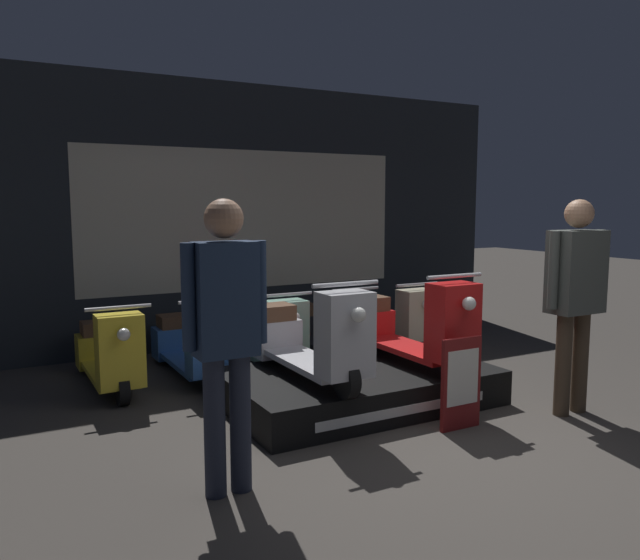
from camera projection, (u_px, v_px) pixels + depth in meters
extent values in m
plane|color=#423D38|center=(458.00, 450.00, 4.47)|extent=(30.00, 30.00, 0.00)
cube|color=#23282D|center=(246.00, 216.00, 7.74)|extent=(7.44, 0.08, 3.20)
cube|color=beige|center=(248.00, 220.00, 7.71)|extent=(4.09, 0.01, 1.70)
cube|color=black|center=(359.00, 386.00, 5.49)|extent=(2.30, 1.37, 0.30)
cube|color=silver|center=(405.00, 411.00, 4.89)|extent=(1.61, 0.01, 0.08)
cylinder|color=black|center=(346.00, 379.00, 4.65)|extent=(0.09, 0.29, 0.29)
cylinder|color=black|center=(275.00, 345.00, 5.77)|extent=(0.09, 0.29, 0.29)
cube|color=#BCBCC1|center=(307.00, 361.00, 5.21)|extent=(0.37, 1.20, 0.05)
cube|color=#BCBCC1|center=(345.00, 335.00, 4.63)|extent=(0.39, 0.27, 0.64)
cube|color=#BCBCC1|center=(276.00, 337.00, 5.74)|extent=(0.41, 0.31, 0.34)
cube|color=brown|center=(276.00, 312.00, 5.70)|extent=(0.30, 0.28, 0.14)
cylinder|color=silver|center=(346.00, 284.00, 4.57)|extent=(0.55, 0.03, 0.03)
sphere|color=white|center=(359.00, 315.00, 4.44)|extent=(0.11, 0.11, 0.11)
cylinder|color=black|center=(453.00, 362.00, 5.14)|extent=(0.09, 0.29, 0.29)
cylinder|color=black|center=(368.00, 334.00, 6.26)|extent=(0.09, 0.29, 0.29)
cube|color=red|center=(407.00, 348.00, 5.70)|extent=(0.37, 1.20, 0.05)
cube|color=red|center=(453.00, 322.00, 5.12)|extent=(0.39, 0.27, 0.64)
cube|color=red|center=(370.00, 327.00, 6.23)|extent=(0.41, 0.31, 0.34)
cube|color=brown|center=(370.00, 303.00, 6.19)|extent=(0.30, 0.28, 0.14)
cylinder|color=silver|center=(455.00, 276.00, 5.06)|extent=(0.55, 0.03, 0.03)
sphere|color=white|center=(469.00, 304.00, 4.93)|extent=(0.11, 0.11, 0.11)
cylinder|color=black|center=(122.00, 389.00, 5.43)|extent=(0.09, 0.29, 0.29)
cylinder|color=black|center=(97.00, 357.00, 6.55)|extent=(0.09, 0.29, 0.29)
cube|color=yellow|center=(109.00, 372.00, 5.99)|extent=(0.37, 1.20, 0.05)
cube|color=yellow|center=(120.00, 351.00, 5.41)|extent=(0.39, 0.27, 0.64)
cube|color=yellow|center=(97.00, 350.00, 6.52)|extent=(0.41, 0.31, 0.34)
cube|color=brown|center=(97.00, 328.00, 6.48)|extent=(0.30, 0.28, 0.14)
cylinder|color=silver|center=(118.00, 308.00, 5.35)|extent=(0.55, 0.03, 0.03)
sphere|color=white|center=(124.00, 334.00, 5.22)|extent=(0.11, 0.11, 0.11)
cylinder|color=black|center=(210.00, 377.00, 5.81)|extent=(0.09, 0.29, 0.29)
cylinder|color=black|center=(173.00, 349.00, 6.93)|extent=(0.09, 0.29, 0.29)
cube|color=#386BBC|center=(190.00, 362.00, 6.37)|extent=(0.37, 1.20, 0.05)
cube|color=#386BBC|center=(209.00, 341.00, 5.79)|extent=(0.39, 0.27, 0.64)
cube|color=#386BBC|center=(173.00, 342.00, 6.90)|extent=(0.41, 0.31, 0.34)
cube|color=brown|center=(172.00, 321.00, 6.86)|extent=(0.30, 0.28, 0.14)
cylinder|color=silver|center=(208.00, 301.00, 5.73)|extent=(0.55, 0.03, 0.03)
sphere|color=white|center=(215.00, 326.00, 5.60)|extent=(0.11, 0.11, 0.11)
cylinder|color=black|center=(287.00, 366.00, 6.19)|extent=(0.09, 0.29, 0.29)
cylinder|color=black|center=(240.00, 341.00, 7.31)|extent=(0.09, 0.29, 0.29)
cube|color=#8EC6AD|center=(262.00, 353.00, 6.75)|extent=(0.37, 1.20, 0.05)
cube|color=#8EC6AD|center=(286.00, 332.00, 6.17)|extent=(0.39, 0.27, 0.64)
cube|color=#8EC6AD|center=(241.00, 335.00, 7.28)|extent=(0.41, 0.31, 0.34)
cube|color=brown|center=(240.00, 315.00, 7.24)|extent=(0.30, 0.28, 0.14)
cylinder|color=silver|center=(286.00, 295.00, 6.11)|extent=(0.55, 0.03, 0.03)
sphere|color=white|center=(295.00, 318.00, 5.98)|extent=(0.11, 0.11, 0.11)
cylinder|color=black|center=(356.00, 357.00, 6.57)|extent=(0.09, 0.29, 0.29)
cylinder|color=black|center=(301.00, 334.00, 7.69)|extent=(0.09, 0.29, 0.29)
cube|color=black|center=(326.00, 345.00, 7.13)|extent=(0.37, 1.20, 0.05)
cube|color=black|center=(355.00, 325.00, 6.55)|extent=(0.39, 0.27, 0.64)
cube|color=black|center=(301.00, 328.00, 7.66)|extent=(0.41, 0.31, 0.34)
cube|color=brown|center=(302.00, 309.00, 7.62)|extent=(0.30, 0.28, 0.14)
cylinder|color=silver|center=(356.00, 289.00, 6.49)|extent=(0.55, 0.03, 0.03)
sphere|color=white|center=(365.00, 311.00, 6.36)|extent=(0.11, 0.11, 0.11)
cylinder|color=black|center=(417.00, 348.00, 6.95)|extent=(0.09, 0.29, 0.29)
cylinder|color=black|center=(356.00, 328.00, 8.07)|extent=(0.09, 0.29, 0.29)
cube|color=beige|center=(384.00, 338.00, 7.51)|extent=(0.37, 1.20, 0.05)
cube|color=beige|center=(416.00, 318.00, 6.93)|extent=(0.39, 0.27, 0.64)
cube|color=beige|center=(357.00, 322.00, 8.04)|extent=(0.41, 0.31, 0.34)
cube|color=brown|center=(357.00, 304.00, 8.00)|extent=(0.30, 0.28, 0.14)
cylinder|color=silver|center=(417.00, 284.00, 6.87)|extent=(0.55, 0.03, 0.03)
sphere|color=white|center=(427.00, 305.00, 6.74)|extent=(0.11, 0.11, 0.11)
cylinder|color=#232838|center=(215.00, 427.00, 3.72)|extent=(0.13, 0.13, 0.86)
cylinder|color=#232838|center=(240.00, 423.00, 3.80)|extent=(0.13, 0.13, 0.86)
cube|color=#1E2D47|center=(225.00, 299.00, 3.66)|extent=(0.36, 0.20, 0.68)
cylinder|color=#1E2D47|center=(188.00, 297.00, 3.55)|extent=(0.08, 0.08, 0.62)
cylinder|color=#1E2D47|center=(260.00, 292.00, 3.76)|extent=(0.08, 0.08, 0.62)
sphere|color=#A87A5B|center=(224.00, 219.00, 3.60)|extent=(0.23, 0.23, 0.23)
cylinder|color=#473828|center=(563.00, 365.00, 5.15)|extent=(0.13, 0.13, 0.86)
cylinder|color=#473828|center=(580.00, 362.00, 5.25)|extent=(0.13, 0.13, 0.86)
cube|color=#474C47|center=(576.00, 272.00, 5.10)|extent=(0.46, 0.26, 0.68)
cylinder|color=#474C47|center=(553.00, 270.00, 4.97)|extent=(0.08, 0.08, 0.62)
cylinder|color=#474C47|center=(598.00, 267.00, 5.23)|extent=(0.08, 0.08, 0.62)
sphere|color=#A87A5B|center=(579.00, 214.00, 5.04)|extent=(0.23, 0.23, 0.23)
cube|color=maroon|center=(461.00, 384.00, 4.84)|extent=(0.37, 0.04, 0.73)
cube|color=white|center=(463.00, 377.00, 4.81)|extent=(0.30, 0.01, 0.44)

